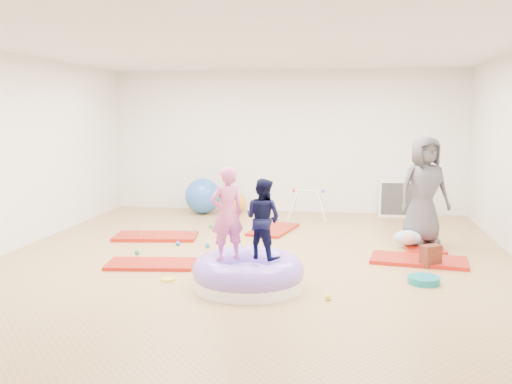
# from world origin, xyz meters

# --- Properties ---
(room) EXTENTS (7.01, 8.01, 2.81)m
(room) POSITION_xyz_m (0.00, 0.00, 1.40)
(room) COLOR #9D784A
(room) RESTS_ON ground
(gym_mat_front_left) EXTENTS (1.19, 0.70, 0.05)m
(gym_mat_front_left) POSITION_xyz_m (-1.27, -0.41, 0.02)
(gym_mat_front_left) COLOR red
(gym_mat_front_left) RESTS_ON ground
(gym_mat_mid_left) EXTENTS (1.36, 0.82, 0.05)m
(gym_mat_mid_left) POSITION_xyz_m (-1.75, 1.19, 0.03)
(gym_mat_mid_left) COLOR red
(gym_mat_mid_left) RESTS_ON ground
(gym_mat_center_back) EXTENTS (0.80, 1.23, 0.05)m
(gym_mat_center_back) POSITION_xyz_m (0.01, 2.02, 0.02)
(gym_mat_center_back) COLOR red
(gym_mat_center_back) RESTS_ON ground
(gym_mat_right) EXTENTS (1.31, 0.78, 0.05)m
(gym_mat_right) POSITION_xyz_m (2.19, 0.34, 0.03)
(gym_mat_right) COLOR red
(gym_mat_right) RESTS_ON ground
(gym_mat_rear_right) EXTENTS (0.58, 1.09, 0.04)m
(gym_mat_rear_right) POSITION_xyz_m (2.34, 1.28, 0.02)
(gym_mat_rear_right) COLOR red
(gym_mat_rear_right) RESTS_ON ground
(inflatable_cushion) EXTENTS (1.28, 1.28, 0.40)m
(inflatable_cushion) POSITION_xyz_m (0.14, -1.10, 0.16)
(inflatable_cushion) COLOR white
(inflatable_cushion) RESTS_ON ground
(child_pink) EXTENTS (0.46, 0.42, 1.06)m
(child_pink) POSITION_xyz_m (-0.10, -1.13, 0.90)
(child_pink) COLOR #D25892
(child_pink) RESTS_ON inflatable_cushion
(child_navy) EXTENTS (0.56, 0.51, 0.92)m
(child_navy) POSITION_xyz_m (0.29, -0.99, 0.83)
(child_navy) COLOR black
(child_navy) RESTS_ON inflatable_cushion
(adult_caregiver) EXTENTS (0.91, 0.76, 1.59)m
(adult_caregiver) POSITION_xyz_m (2.35, 1.34, 0.84)
(adult_caregiver) COLOR #454349
(adult_caregiver) RESTS_ON gym_mat_rear_right
(infant) EXTENTS (0.39, 0.40, 0.23)m
(infant) POSITION_xyz_m (2.12, 1.08, 0.16)
(infant) COLOR #A2B9D8
(infant) RESTS_ON gym_mat_rear_right
(ball_pit_balls) EXTENTS (3.14, 3.53, 0.07)m
(ball_pit_balls) POSITION_xyz_m (-0.82, 0.30, 0.04)
(ball_pit_balls) COLOR #2B5FB7
(ball_pit_balls) RESTS_ON ground
(exercise_ball_blue) EXTENTS (0.70, 0.70, 0.70)m
(exercise_ball_blue) POSITION_xyz_m (-1.57, 3.44, 0.35)
(exercise_ball_blue) COLOR #2B5FB7
(exercise_ball_blue) RESTS_ON ground
(exercise_ball_orange) EXTENTS (0.40, 0.40, 0.40)m
(exercise_ball_orange) POSITION_xyz_m (-0.94, 3.60, 0.20)
(exercise_ball_orange) COLOR orange
(exercise_ball_orange) RESTS_ON ground
(infant_play_gym) EXTENTS (0.72, 0.69, 0.55)m
(infant_play_gym) POSITION_xyz_m (0.51, 3.16, 0.37)
(infant_play_gym) COLOR silver
(infant_play_gym) RESTS_ON ground
(cube_shelf) EXTENTS (0.71, 0.35, 0.71)m
(cube_shelf) POSITION_xyz_m (2.17, 3.79, 0.35)
(cube_shelf) COLOR silver
(cube_shelf) RESTS_ON ground
(balance_disc) EXTENTS (0.37, 0.37, 0.08)m
(balance_disc) POSITION_xyz_m (2.13, -0.63, 0.04)
(balance_disc) COLOR #10727A
(balance_disc) RESTS_ON ground
(backpack) EXTENTS (0.29, 0.27, 0.29)m
(backpack) POSITION_xyz_m (2.31, 0.12, 0.14)
(backpack) COLOR #983720
(backpack) RESTS_ON ground
(yellow_toy) EXTENTS (0.18, 0.18, 0.03)m
(yellow_toy) POSITION_xyz_m (-0.85, -0.99, 0.01)
(yellow_toy) COLOR yellow
(yellow_toy) RESTS_ON ground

